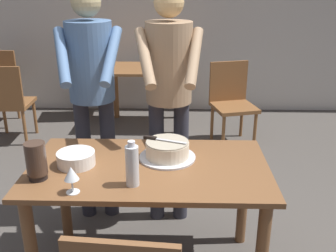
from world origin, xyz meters
name	(u,v)px	position (x,y,z in m)	size (l,w,h in m)	color
back_wall	(166,11)	(0.00, 3.35, 1.35)	(10.00, 0.12, 2.70)	beige
main_dining_table	(149,185)	(0.00, 0.00, 0.62)	(1.39, 0.78, 0.75)	brown
cake_on_platter	(167,150)	(0.10, 0.10, 0.80)	(0.34, 0.34, 0.11)	silver
cake_knife	(156,139)	(0.04, 0.13, 0.87)	(0.26, 0.11, 0.02)	silver
plate_stack	(76,159)	(-0.42, 0.00, 0.79)	(0.22, 0.22, 0.08)	white
wine_glass_near	(71,174)	(-0.36, -0.31, 0.85)	(0.08, 0.08, 0.14)	silver
water_bottle	(132,165)	(-0.07, -0.22, 0.86)	(0.07, 0.07, 0.25)	silver
hurricane_lamp	(36,161)	(-0.59, -0.17, 0.86)	(0.11, 0.11, 0.21)	black
person_cutting_cake	(169,84)	(0.10, 0.60, 1.08)	(0.47, 0.56, 1.72)	#2D2D38
person_standing_beside	(92,83)	(-0.44, 0.63, 1.08)	(0.46, 0.57, 1.72)	#2D2D38
background_table	(146,81)	(-0.23, 2.65, 0.58)	(1.00, 0.70, 0.74)	brown
background_chair_1	(232,100)	(0.76, 2.15, 0.49)	(0.54, 0.54, 0.90)	brown
background_chair_2	(8,100)	(-1.72, 2.06, 0.49)	(0.45, 0.45, 0.90)	brown
background_chair_3	(85,81)	(-1.06, 2.95, 0.49)	(0.49, 0.49, 0.90)	brown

